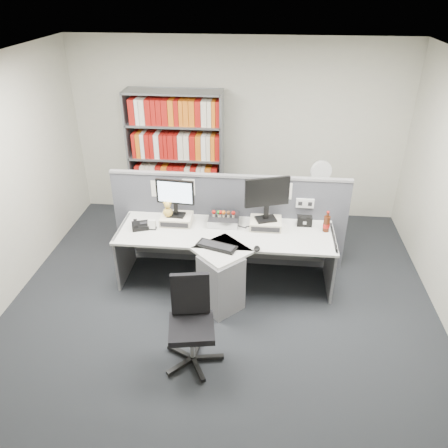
# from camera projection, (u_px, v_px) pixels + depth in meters

# --- Properties ---
(ground) EXTENTS (5.50, 5.50, 0.00)m
(ground) POSITION_uv_depth(u_px,v_px,m) (218.00, 324.00, 4.95)
(ground) COLOR #24262A
(ground) RESTS_ON ground
(room_shell) EXTENTS (5.04, 5.54, 2.72)m
(room_shell) POSITION_uv_depth(u_px,v_px,m) (217.00, 176.00, 4.07)
(room_shell) COLOR beige
(room_shell) RESTS_ON ground
(partition) EXTENTS (3.00, 0.08, 1.27)m
(partition) POSITION_uv_depth(u_px,v_px,m) (229.00, 220.00, 5.71)
(partition) COLOR #4E5058
(partition) RESTS_ON ground
(desk) EXTENTS (2.60, 1.20, 0.72)m
(desk) POSITION_uv_depth(u_px,v_px,m) (224.00, 260.00, 5.24)
(desk) COLOR silver
(desk) RESTS_ON ground
(monitor_riser_left) EXTENTS (0.38, 0.31, 0.10)m
(monitor_riser_left) POSITION_uv_depth(u_px,v_px,m) (177.00, 219.00, 5.47)
(monitor_riser_left) COLOR beige
(monitor_riser_left) RESTS_ON desk
(monitor_riser_right) EXTENTS (0.38, 0.31, 0.10)m
(monitor_riser_right) POSITION_uv_depth(u_px,v_px,m) (266.00, 223.00, 5.38)
(monitor_riser_right) COLOR beige
(monitor_riser_right) RESTS_ON desk
(monitor_left) EXTENTS (0.47, 0.17, 0.48)m
(monitor_left) POSITION_uv_depth(u_px,v_px,m) (175.00, 195.00, 5.31)
(monitor_left) COLOR black
(monitor_left) RESTS_ON monitor_riser_left
(monitor_right) EXTENTS (0.52, 0.24, 0.55)m
(monitor_right) POSITION_uv_depth(u_px,v_px,m) (267.00, 195.00, 5.19)
(monitor_right) COLOR black
(monitor_right) RESTS_ON monitor_riser_right
(desktop_pc) EXTENTS (0.37, 0.33, 0.10)m
(desktop_pc) POSITION_uv_depth(u_px,v_px,m) (224.00, 220.00, 5.46)
(desktop_pc) COLOR black
(desktop_pc) RESTS_ON desk
(figurines) EXTENTS (0.29, 0.05, 0.09)m
(figurines) POSITION_uv_depth(u_px,v_px,m) (223.00, 213.00, 5.40)
(figurines) COLOR beige
(figurines) RESTS_ON desktop_pc
(keyboard) EXTENTS (0.49, 0.31, 0.03)m
(keyboard) POSITION_uv_depth(u_px,v_px,m) (217.00, 246.00, 4.99)
(keyboard) COLOR black
(keyboard) RESTS_ON desk
(mouse) EXTENTS (0.07, 0.11, 0.04)m
(mouse) POSITION_uv_depth(u_px,v_px,m) (257.00, 249.00, 4.94)
(mouse) COLOR black
(mouse) RESTS_ON desk
(desk_phone) EXTENTS (0.25, 0.24, 0.09)m
(desk_phone) POSITION_uv_depth(u_px,v_px,m) (140.00, 226.00, 5.37)
(desk_phone) COLOR black
(desk_phone) RESTS_ON desk
(desk_calendar) EXTENTS (0.10, 0.07, 0.12)m
(desk_calendar) POSITION_uv_depth(u_px,v_px,m) (152.00, 225.00, 5.33)
(desk_calendar) COLOR black
(desk_calendar) RESTS_ON desk
(plush_toy) EXTENTS (0.12, 0.12, 0.20)m
(plush_toy) POSITION_uv_depth(u_px,v_px,m) (168.00, 210.00, 5.38)
(plush_toy) COLOR gold
(plush_toy) RESTS_ON monitor_riser_left
(speaker) EXTENTS (0.18, 0.10, 0.12)m
(speaker) POSITION_uv_depth(u_px,v_px,m) (304.00, 221.00, 5.41)
(speaker) COLOR black
(speaker) RESTS_ON desk
(cola_bottle) EXTENTS (0.08, 0.08, 0.26)m
(cola_bottle) POSITION_uv_depth(u_px,v_px,m) (327.00, 224.00, 5.27)
(cola_bottle) COLOR #3F190A
(cola_bottle) RESTS_ON desk
(shelving_unit) EXTENTS (1.41, 0.40, 2.00)m
(shelving_unit) POSITION_uv_depth(u_px,v_px,m) (176.00, 160.00, 6.66)
(shelving_unit) COLOR slate
(shelving_unit) RESTS_ON ground
(filing_cabinet) EXTENTS (0.45, 0.61, 0.70)m
(filing_cabinet) POSITION_uv_depth(u_px,v_px,m) (315.00, 217.00, 6.40)
(filing_cabinet) COLOR slate
(filing_cabinet) RESTS_ON ground
(desk_fan) EXTENTS (0.30, 0.18, 0.51)m
(desk_fan) POSITION_uv_depth(u_px,v_px,m) (320.00, 174.00, 6.07)
(desk_fan) COLOR white
(desk_fan) RESTS_ON filing_cabinet
(office_chair) EXTENTS (0.60, 0.60, 0.91)m
(office_chair) POSITION_uv_depth(u_px,v_px,m) (191.00, 319.00, 4.29)
(office_chair) COLOR silver
(office_chair) RESTS_ON ground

